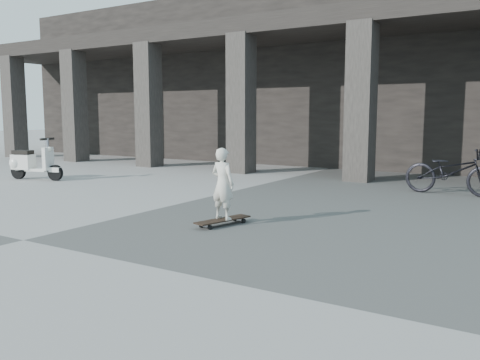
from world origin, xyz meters
The scene contains 6 objects.
ground centered at (0.00, 0.00, 0.00)m, with size 90.00×90.00×0.00m, color #484946.
colonnade centered at (0.00, 13.77, 3.03)m, with size 28.00×8.82×6.00m.
longboard centered at (1.78, 2.22, 0.08)m, with size 0.47×1.01×0.10m.
child centered at (1.78, 2.22, 0.65)m, with size 0.40×0.26×1.10m, color beige.
scooter centered at (-5.73, 4.17, 0.44)m, with size 1.56×0.70×1.11m.
bicycle centered at (4.21, 7.30, 0.50)m, with size 0.67×1.92×1.01m, color black.
Camera 1 is at (6.06, -4.15, 1.69)m, focal length 38.00 mm.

